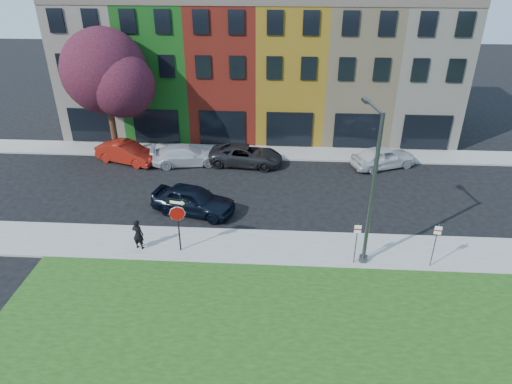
# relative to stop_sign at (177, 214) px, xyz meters

# --- Properties ---
(ground) EXTENTS (120.00, 120.00, 0.00)m
(ground) POSITION_rel_stop_sign_xyz_m (5.39, -2.41, -2.20)
(ground) COLOR black
(ground) RESTS_ON ground
(sidewalk_near) EXTENTS (40.00, 3.00, 0.12)m
(sidewalk_near) POSITION_rel_stop_sign_xyz_m (7.39, 0.59, -2.14)
(sidewalk_near) COLOR gray
(sidewalk_near) RESTS_ON ground
(sidewalk_far) EXTENTS (40.00, 2.40, 0.12)m
(sidewalk_far) POSITION_rel_stop_sign_xyz_m (2.39, 12.59, -2.14)
(sidewalk_far) COLOR gray
(sidewalk_far) RESTS_ON ground
(rowhouse_block) EXTENTS (30.00, 10.12, 10.00)m
(rowhouse_block) POSITION_rel_stop_sign_xyz_m (2.89, 18.77, 2.79)
(rowhouse_block) COLOR beige
(rowhouse_block) RESTS_ON ground
(stop_sign) EXTENTS (1.04, 0.23, 2.91)m
(stop_sign) POSITION_rel_stop_sign_xyz_m (0.00, 0.00, 0.00)
(stop_sign) COLOR black
(stop_sign) RESTS_ON sidewalk_near
(man) EXTENTS (0.74, 0.62, 1.62)m
(man) POSITION_rel_stop_sign_xyz_m (-2.08, 0.06, -1.27)
(man) COLOR black
(man) RESTS_ON sidewalk_near
(sedan_near) EXTENTS (4.33, 5.75, 1.63)m
(sedan_near) POSITION_rel_stop_sign_xyz_m (-0.04, 3.88, -1.38)
(sedan_near) COLOR black
(sedan_near) RESTS_ON ground
(parked_car_red) EXTENTS (4.30, 5.41, 1.46)m
(parked_car_red) POSITION_rel_stop_sign_xyz_m (-5.97, 10.46, -1.46)
(parked_car_red) COLOR maroon
(parked_car_red) RESTS_ON ground
(parked_car_silver) EXTENTS (3.85, 5.54, 1.38)m
(parked_car_silver) POSITION_rel_stop_sign_xyz_m (-1.76, 10.37, -1.50)
(parked_car_silver) COLOR silver
(parked_car_silver) RESTS_ON ground
(parked_car_dark) EXTENTS (3.30, 5.50, 1.40)m
(parked_car_dark) POSITION_rel_stop_sign_xyz_m (2.41, 10.59, -1.49)
(parked_car_dark) COLOR black
(parked_car_dark) RESTS_ON ground
(parked_car_white) EXTENTS (4.91, 5.71, 1.52)m
(parked_car_white) POSITION_rel_stop_sign_xyz_m (11.87, 10.73, -1.44)
(parked_car_white) COLOR silver
(parked_car_white) RESTS_ON ground
(street_lamp) EXTENTS (0.74, 2.56, 7.44)m
(street_lamp) POSITION_rel_stop_sign_xyz_m (8.91, -0.14, 1.68)
(street_lamp) COLOR #414346
(street_lamp) RESTS_ON sidewalk_near
(parking_sign_a) EXTENTS (0.32, 0.08, 2.22)m
(parking_sign_a) POSITION_rel_stop_sign_xyz_m (8.49, -0.50, -0.69)
(parking_sign_a) COLOR #414346
(parking_sign_a) RESTS_ON sidewalk_near
(parking_sign_b) EXTENTS (0.32, 0.11, 2.33)m
(parking_sign_b) POSITION_rel_stop_sign_xyz_m (12.08, -0.52, -0.63)
(parking_sign_b) COLOR #414346
(parking_sign_b) RESTS_ON sidewalk_near
(tree_purple) EXTENTS (6.86, 6.01, 8.83)m
(tree_purple) POSITION_rel_stop_sign_xyz_m (-7.09, 11.84, 3.75)
(tree_purple) COLOR #311D10
(tree_purple) RESTS_ON sidewalk_far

